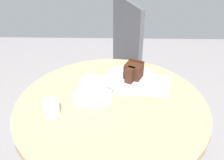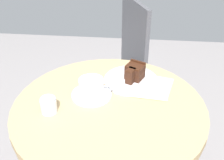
{
  "view_description": "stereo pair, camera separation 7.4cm",
  "coord_description": "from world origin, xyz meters",
  "px_view_note": "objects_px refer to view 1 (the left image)",
  "views": [
    {
      "loc": [
        0.02,
        -0.85,
        1.38
      ],
      "look_at": [
        -0.0,
        0.12,
        0.76
      ],
      "focal_mm": 45.0,
      "sensor_mm": 36.0,
      "label": 1
    },
    {
      "loc": [
        0.09,
        -0.85,
        1.38
      ],
      "look_at": [
        -0.0,
        0.12,
        0.76
      ],
      "focal_mm": 45.0,
      "sensor_mm": 36.0,
      "label": 2
    }
  ],
  "objects_px": {
    "sugar_pot": "(51,107)",
    "cake_slice": "(133,71)",
    "napkin": "(150,85)",
    "saucer": "(93,95)",
    "fork": "(130,71)",
    "coffee_cup": "(93,87)",
    "cafe_chair": "(114,63)",
    "teaspoon": "(93,86)",
    "cake_plate": "(130,79)"
  },
  "relations": [
    {
      "from": "cake_slice",
      "to": "cake_plate",
      "type": "bearing_deg",
      "value": -165.78
    },
    {
      "from": "saucer",
      "to": "cake_slice",
      "type": "relative_size",
      "value": 1.54
    },
    {
      "from": "coffee_cup",
      "to": "cake_plate",
      "type": "relative_size",
      "value": 0.58
    },
    {
      "from": "napkin",
      "to": "cake_slice",
      "type": "bearing_deg",
      "value": 149.57
    },
    {
      "from": "teaspoon",
      "to": "cafe_chair",
      "type": "distance_m",
      "value": 0.59
    },
    {
      "from": "napkin",
      "to": "sugar_pot",
      "type": "bearing_deg",
      "value": -152.02
    },
    {
      "from": "cake_plate",
      "to": "fork",
      "type": "distance_m",
      "value": 0.05
    },
    {
      "from": "coffee_cup",
      "to": "sugar_pot",
      "type": "xyz_separation_m",
      "value": [
        -0.14,
        -0.12,
        -0.01
      ]
    },
    {
      "from": "napkin",
      "to": "sugar_pot",
      "type": "xyz_separation_m",
      "value": [
        -0.38,
        -0.2,
        0.03
      ]
    },
    {
      "from": "fork",
      "to": "napkin",
      "type": "xyz_separation_m",
      "value": [
        0.08,
        -0.09,
        -0.01
      ]
    },
    {
      "from": "fork",
      "to": "coffee_cup",
      "type": "bearing_deg",
      "value": -171.2
    },
    {
      "from": "cake_plate",
      "to": "sugar_pot",
      "type": "distance_m",
      "value": 0.38
    },
    {
      "from": "saucer",
      "to": "fork",
      "type": "xyz_separation_m",
      "value": [
        0.15,
        0.17,
        0.01
      ]
    },
    {
      "from": "napkin",
      "to": "sugar_pot",
      "type": "distance_m",
      "value": 0.43
    },
    {
      "from": "coffee_cup",
      "to": "sugar_pot",
      "type": "bearing_deg",
      "value": -139.37
    },
    {
      "from": "saucer",
      "to": "sugar_pot",
      "type": "xyz_separation_m",
      "value": [
        -0.14,
        -0.12,
        0.03
      ]
    },
    {
      "from": "sugar_pot",
      "to": "cake_slice",
      "type": "bearing_deg",
      "value": 38.23
    },
    {
      "from": "coffee_cup",
      "to": "cake_slice",
      "type": "xyz_separation_m",
      "value": [
        0.16,
        0.12,
        0.0
      ]
    },
    {
      "from": "napkin",
      "to": "fork",
      "type": "bearing_deg",
      "value": 132.48
    },
    {
      "from": "teaspoon",
      "to": "cake_plate",
      "type": "relative_size",
      "value": 0.42
    },
    {
      "from": "cake_plate",
      "to": "fork",
      "type": "bearing_deg",
      "value": 88.96
    },
    {
      "from": "saucer",
      "to": "teaspoon",
      "type": "xyz_separation_m",
      "value": [
        -0.0,
        0.06,
        0.01
      ]
    },
    {
      "from": "cake_slice",
      "to": "sugar_pot",
      "type": "distance_m",
      "value": 0.39
    },
    {
      "from": "saucer",
      "to": "cake_plate",
      "type": "relative_size",
      "value": 0.7
    },
    {
      "from": "coffee_cup",
      "to": "cafe_chair",
      "type": "relative_size",
      "value": 0.15
    },
    {
      "from": "teaspoon",
      "to": "cake_slice",
      "type": "bearing_deg",
      "value": -6.51
    },
    {
      "from": "coffee_cup",
      "to": "napkin",
      "type": "bearing_deg",
      "value": 18.49
    },
    {
      "from": "coffee_cup",
      "to": "fork",
      "type": "bearing_deg",
      "value": 47.87
    },
    {
      "from": "teaspoon",
      "to": "sugar_pot",
      "type": "distance_m",
      "value": 0.22
    },
    {
      "from": "cake_plate",
      "to": "cafe_chair",
      "type": "bearing_deg",
      "value": 99.02
    },
    {
      "from": "cafe_chair",
      "to": "sugar_pot",
      "type": "distance_m",
      "value": 0.79
    },
    {
      "from": "cake_plate",
      "to": "cafe_chair",
      "type": "relative_size",
      "value": 0.25
    },
    {
      "from": "teaspoon",
      "to": "cake_plate",
      "type": "distance_m",
      "value": 0.17
    },
    {
      "from": "teaspoon",
      "to": "napkin",
      "type": "bearing_deg",
      "value": -22.06
    },
    {
      "from": "napkin",
      "to": "cafe_chair",
      "type": "xyz_separation_m",
      "value": [
        -0.16,
        0.53,
        -0.19
      ]
    },
    {
      "from": "cake_slice",
      "to": "napkin",
      "type": "bearing_deg",
      "value": -30.43
    },
    {
      "from": "coffee_cup",
      "to": "fork",
      "type": "distance_m",
      "value": 0.23
    },
    {
      "from": "cake_plate",
      "to": "coffee_cup",
      "type": "bearing_deg",
      "value": -142.46
    },
    {
      "from": "coffee_cup",
      "to": "saucer",
      "type": "bearing_deg",
      "value": -103.02
    },
    {
      "from": "fork",
      "to": "teaspoon",
      "type": "bearing_deg",
      "value": 177.86
    },
    {
      "from": "coffee_cup",
      "to": "cake_slice",
      "type": "relative_size",
      "value": 1.27
    },
    {
      "from": "coffee_cup",
      "to": "cafe_chair",
      "type": "distance_m",
      "value": 0.65
    },
    {
      "from": "sugar_pot",
      "to": "napkin",
      "type": "bearing_deg",
      "value": 27.98
    },
    {
      "from": "napkin",
      "to": "coffee_cup",
      "type": "bearing_deg",
      "value": -161.51
    },
    {
      "from": "teaspoon",
      "to": "fork",
      "type": "distance_m",
      "value": 0.2
    },
    {
      "from": "cake_slice",
      "to": "fork",
      "type": "distance_m",
      "value": 0.06
    },
    {
      "from": "cake_plate",
      "to": "cafe_chair",
      "type": "distance_m",
      "value": 0.53
    },
    {
      "from": "coffee_cup",
      "to": "sugar_pot",
      "type": "height_order",
      "value": "coffee_cup"
    },
    {
      "from": "cake_plate",
      "to": "cafe_chair",
      "type": "height_order",
      "value": "cafe_chair"
    },
    {
      "from": "fork",
      "to": "sugar_pot",
      "type": "xyz_separation_m",
      "value": [
        -0.29,
        -0.29,
        0.02
      ]
    }
  ]
}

